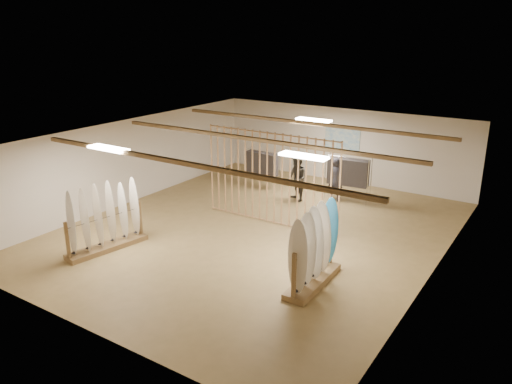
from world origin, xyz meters
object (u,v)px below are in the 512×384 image
Objects in this scene: clothing_rack_a at (262,163)px; clothing_rack_b at (348,172)px; shopper_b at (297,176)px; rack_right at (314,258)px; shopper_a at (336,176)px; rack_left at (106,228)px.

clothing_rack_a is 3.25m from clothing_rack_b.
shopper_b reaches higher than clothing_rack_b.
rack_right is 1.31× the size of clothing_rack_b.
clothing_rack_b is 0.93× the size of shopper_a.
rack_right is 1.21× the size of shopper_a.
clothing_rack_b is at bearing 67.93° from shopper_b.
clothing_rack_a is at bearing -179.58° from clothing_rack_b.
clothing_rack_a is 0.81× the size of shopper_b.
shopper_b is at bearing -14.02° from clothing_rack_a.
rack_left reaches higher than shopper_a.
rack_right reaches higher than clothing_rack_b.
rack_right is 5.86m from shopper_b.
shopper_b reaches higher than shopper_a.
clothing_rack_b is at bearing -156.95° from shopper_a.
clothing_rack_a is at bearing -162.75° from shopper_b.
rack_left is 1.11× the size of rack_right.
clothing_rack_b is at bearing 104.36° from rack_right.
rack_left is 1.29× the size of shopper_b.
shopper_a is at bearing 108.22° from rack_right.
shopper_a is 0.96× the size of shopper_b.
clothing_rack_b is (3.23, 0.31, 0.10)m from clothing_rack_a.
rack_left reaches higher than clothing_rack_a.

